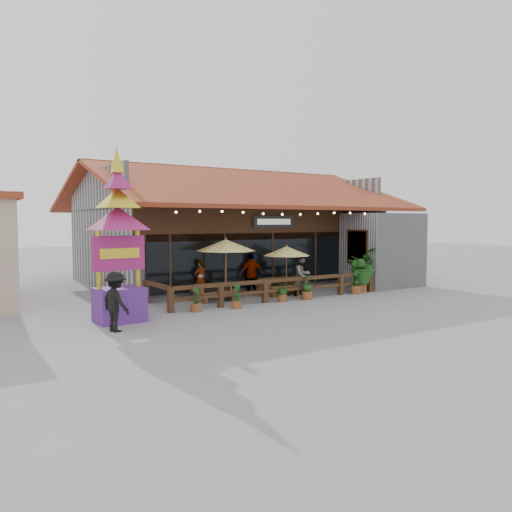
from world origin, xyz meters
TOP-DOWN VIEW (x-y plane):
  - ground at (0.00, 0.00)m, footprint 100.00×100.00m
  - restaurant_building at (0.26, 6.61)m, footprint 15.50×14.73m
  - patio_railing at (-2.25, -0.27)m, footprint 10.00×2.60m
  - umbrella_left at (-3.50, 0.86)m, footprint 2.81×2.81m
  - umbrella_right at (-0.63, 0.62)m, footprint 2.67×2.67m
  - picnic_table_left at (-4.00, 0.99)m, footprint 1.45×1.25m
  - picnic_table_right at (-0.88, 0.93)m, footprint 1.66×1.46m
  - thai_sign_tower at (-8.50, -1.09)m, footprint 2.33×2.33m
  - tropical_plant at (2.84, -0.38)m, footprint 1.93×1.92m
  - diner_a at (-4.25, 1.64)m, footprint 0.69×0.54m
  - diner_b at (-0.07, 0.21)m, footprint 0.97×0.81m
  - diner_c at (-1.79, 1.61)m, footprint 1.15×0.71m
  - pedestrian at (-9.03, -2.42)m, footprint 0.93×1.27m
  - planter_a at (-5.66, -0.79)m, footprint 0.38×0.37m
  - planter_b at (-4.12, -1.03)m, footprint 0.37×0.38m
  - planter_c at (-1.76, -0.65)m, footprint 0.67×0.63m
  - planter_d at (-0.59, -0.77)m, footprint 0.54×0.54m
  - planter_e at (2.24, -0.70)m, footprint 0.45×0.45m

SIDE VIEW (x-z plane):
  - ground at x=0.00m, z-range 0.00..0.00m
  - planter_a at x=-5.66m, z-range -0.07..0.83m
  - planter_b at x=-4.12m, z-range -0.04..0.86m
  - planter_e at x=2.24m, z-range -0.09..1.00m
  - picnic_table_left at x=-4.00m, z-range 0.12..0.82m
  - planter_c at x=-1.76m, z-range 0.05..0.93m
  - planter_d at x=-0.59m, z-range -0.02..1.02m
  - picnic_table_right at x=-0.88m, z-range 0.13..0.89m
  - patio_railing at x=-2.25m, z-range 0.15..1.07m
  - diner_a at x=-4.25m, z-range 0.00..1.66m
  - pedestrian at x=-9.03m, z-range 0.00..1.76m
  - diner_b at x=-0.07m, z-range 0.00..1.79m
  - diner_c at x=-1.79m, z-range 0.00..1.83m
  - tropical_plant at x=2.84m, z-range 0.15..2.16m
  - umbrella_right at x=-0.63m, z-range 0.82..3.03m
  - restaurant_building at x=0.26m, z-range -0.84..5.25m
  - umbrella_left at x=-3.50m, z-range 0.96..3.53m
  - thai_sign_tower at x=-8.50m, z-range 0.17..6.15m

